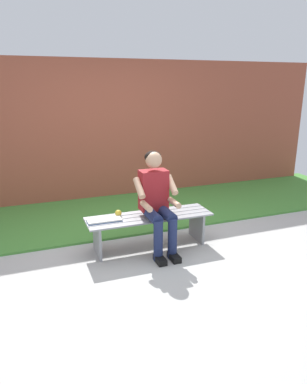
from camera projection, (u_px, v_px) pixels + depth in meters
ground_plane at (80, 310)px, 3.31m from camera, size 10.00×7.00×0.04m
grass_strip at (121, 211)px, 5.77m from camera, size 9.00×1.99×0.03m
brick_wall at (76, 132)px, 6.13m from camera, size 9.50×0.24×2.41m
bench_near at (149, 223)px, 4.46m from camera, size 1.58×0.46×0.43m
person_seated at (157, 199)px, 4.29m from camera, size 0.50×0.69×1.23m
apple at (118, 213)px, 4.39m from camera, size 0.08×0.08×0.08m
book_open at (104, 220)px, 4.24m from camera, size 0.41×0.16×0.02m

